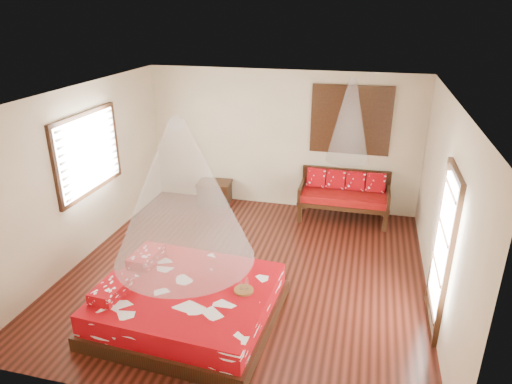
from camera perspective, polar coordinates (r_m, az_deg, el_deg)
room at (r=6.75m, az=-1.29°, el=0.26°), size 5.54×5.54×2.84m
bed at (r=6.33m, az=-8.60°, el=-13.55°), size 2.37×2.17×0.65m
daybed at (r=9.08m, az=10.97°, el=-0.18°), size 1.73×0.77×0.94m
storage_chest at (r=9.73m, az=-5.20°, el=-0.04°), size 0.73×0.56×0.48m
shutter_panel at (r=8.98m, az=11.77°, el=8.79°), size 1.52×0.06×1.32m
window_left at (r=7.93m, az=-20.19°, el=4.58°), size 0.10×1.74×1.34m
glazed_door at (r=6.22m, az=22.22°, el=-6.92°), size 0.08×1.02×2.16m
wine_tray at (r=6.02m, az=-1.55°, el=-11.87°), size 0.25×0.25×0.21m
mosquito_net_main at (r=5.54m, az=-9.33°, el=-0.09°), size 1.76×1.76×1.80m
mosquito_net_daybed at (r=8.50m, az=11.64°, el=8.74°), size 0.79×0.79×1.50m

